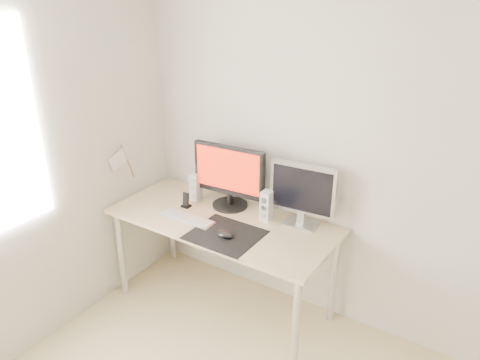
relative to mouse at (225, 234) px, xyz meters
The scene contains 11 objects.
wall_back 1.07m from the mouse, 36.45° to the left, with size 3.50×3.50×0.00m, color silver.
mousepad 0.04m from the mouse, 123.69° to the left, with size 0.45×0.40×0.00m, color black.
mouse is the anchor object (origin of this frame).
desk 0.28m from the mouse, 130.03° to the left, with size 1.60×0.70×0.73m.
main_monitor 0.50m from the mouse, 120.64° to the left, with size 0.55×0.28×0.47m.
second_monitor 0.58m from the mouse, 52.06° to the left, with size 0.45×0.18×0.43m.
speaker_left 0.61m from the mouse, 145.78° to the left, with size 0.07×0.08×0.21m.
speaker_right 0.38m from the mouse, 74.24° to the left, with size 0.07×0.08×0.21m.
keyboard 0.37m from the mouse, behind, with size 0.42×0.12×0.02m.
phone_dock 0.53m from the mouse, 157.32° to the left, with size 0.06×0.05×0.11m.
pennant 1.00m from the mouse, behind, with size 0.01×0.23×0.29m.
Camera 1 is at (0.74, -0.95, 2.29)m, focal length 35.00 mm.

